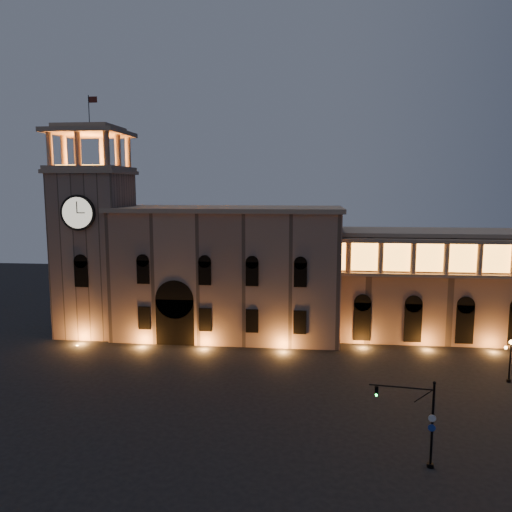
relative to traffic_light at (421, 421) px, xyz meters
name	(u,v)px	position (x,y,z in m)	size (l,w,h in m)	color
ground	(213,400)	(-17.20, 9.72, -3.45)	(160.00, 160.00, 0.00)	black
government_building	(228,271)	(-19.28, 31.66, 5.32)	(30.80, 12.80, 17.60)	#8D6D5C
clock_tower	(95,244)	(-37.70, 30.70, 9.05)	(9.80, 9.80, 32.40)	#8D6D5C
colonnade_wing	(480,284)	(14.80, 33.64, 3.89)	(40.60, 11.50, 14.50)	#876856
traffic_light	(421,421)	(0.00, 0.00, 0.00)	(4.76, 0.88, 6.56)	black
street_lamp_near	(510,357)	(12.80, 17.27, -0.73)	(1.58, 0.46, 4.54)	black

